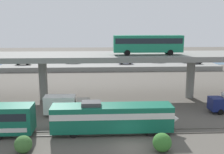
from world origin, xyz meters
name	(u,v)px	position (x,y,z in m)	size (l,w,h in m)	color
ground_plane	(130,147)	(0.00, 0.00, 0.00)	(260.00, 260.00, 0.00)	#565149
rail_strip_near	(127,134)	(0.00, 3.30, 0.06)	(110.00, 0.12, 0.12)	#59544C
rail_strip_far	(126,130)	(0.00, 4.70, 0.06)	(110.00, 0.12, 0.12)	#59544C
train_locomotive	(118,116)	(-1.14, 4.00, 2.19)	(16.18, 3.04, 4.18)	#14664C
highway_overpass	(118,58)	(0.00, 20.00, 7.59)	(96.00, 10.63, 8.32)	gray
transit_bus_on_overpass	(148,43)	(5.13, 18.43, 10.38)	(12.00, 2.68, 3.40)	#197A56
service_truck_west	(66,105)	(-8.53, 11.09, 1.64)	(6.80, 2.46, 3.04)	#9E998C
pier_parking_lot	(110,66)	(0.00, 55.00, 0.68)	(66.51, 13.73, 1.37)	gray
parked_car_0	(23,62)	(-26.58, 54.01, 2.14)	(4.63, 1.83, 1.50)	#9E998C
parked_car_1	(158,60)	(15.65, 57.01, 2.14)	(4.37, 1.83, 1.50)	#515459
parked_car_2	(188,60)	(25.42, 56.16, 2.14)	(4.28, 1.83, 1.50)	navy
parked_car_3	(73,61)	(-11.56, 56.45, 2.14)	(4.43, 1.92, 1.50)	#B7B7BC
parked_car_4	(195,61)	(26.63, 53.44, 2.14)	(4.28, 1.86, 1.50)	black
parked_car_5	(126,62)	(4.89, 53.93, 2.14)	(4.30, 1.95, 1.50)	navy
harbor_water	(107,59)	(0.00, 78.00, 0.00)	(140.00, 36.00, 0.01)	#385B7A
shrub_left	(23,144)	(-11.69, -0.80, 0.96)	(1.91, 1.91, 1.91)	#39662F
shrub_right	(162,142)	(3.29, -1.28, 1.04)	(2.07, 2.07, 2.07)	#33702B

